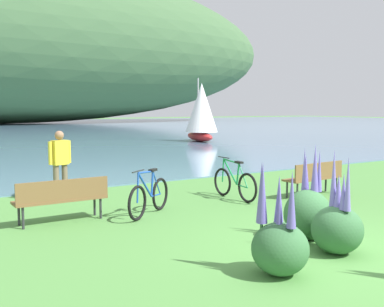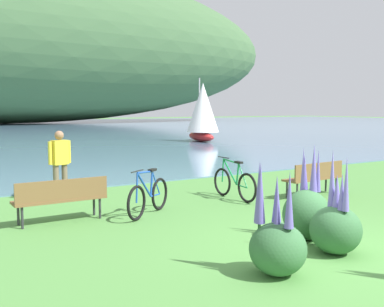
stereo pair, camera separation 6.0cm
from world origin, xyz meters
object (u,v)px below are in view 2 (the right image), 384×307
at_px(park_bench_further_along, 315,176).
at_px(sailboat_mid_bay, 203,112).
at_px(bicycle_beside_path, 148,196).
at_px(park_bench_near_camera, 61,197).
at_px(bicycle_leaning_near_bench, 234,183).
at_px(person_at_shoreline, 60,161).

height_order(park_bench_further_along, sailboat_mid_bay, sailboat_mid_bay).
xyz_separation_m(park_bench_further_along, bicycle_beside_path, (-4.58, 0.35, -0.12)).
relative_size(park_bench_near_camera, bicycle_leaning_near_bench, 1.02).
relative_size(park_bench_near_camera, park_bench_further_along, 0.99).
bearing_deg(person_at_shoreline, bicycle_beside_path, -66.26).
distance_m(park_bench_near_camera, bicycle_leaning_near_bench, 4.33).
distance_m(bicycle_leaning_near_bench, person_at_shoreline, 4.33).
distance_m(park_bench_further_along, bicycle_leaning_near_bench, 2.15).
height_order(bicycle_beside_path, person_at_shoreline, person_at_shoreline).
distance_m(bicycle_beside_path, person_at_shoreline, 2.88).
bearing_deg(person_at_shoreline, bicycle_leaning_near_bench, -30.08).
bearing_deg(bicycle_beside_path, park_bench_near_camera, 169.32).
xyz_separation_m(park_bench_further_along, sailboat_mid_bay, (7.86, 17.47, 1.53)).
height_order(park_bench_further_along, bicycle_leaning_near_bench, bicycle_leaning_near_bench).
bearing_deg(sailboat_mid_bay, park_bench_near_camera, -130.20).
bearing_deg(bicycle_beside_path, park_bench_further_along, -4.31).
bearing_deg(bicycle_leaning_near_bench, park_bench_further_along, -21.27).
bearing_deg(sailboat_mid_bay, bicycle_leaning_near_bench, -120.58).
xyz_separation_m(park_bench_near_camera, bicycle_beside_path, (1.75, -0.33, -0.12)).
bearing_deg(person_at_shoreline, sailboat_mid_bay, 46.95).
xyz_separation_m(park_bench_near_camera, person_at_shoreline, (0.61, 2.26, 0.46)).
height_order(park_bench_further_along, bicycle_beside_path, bicycle_beside_path).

